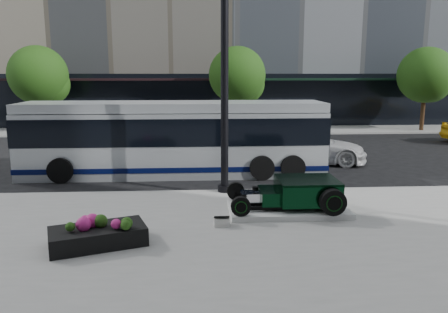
{
  "coord_description": "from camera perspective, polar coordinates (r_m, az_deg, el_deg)",
  "views": [
    {
      "loc": [
        -1.72,
        -16.51,
        4.08
      ],
      "look_at": [
        -0.79,
        -1.59,
        1.2
      ],
      "focal_mm": 35.0,
      "sensor_mm": 36.0,
      "label": 1
    }
  ],
  "objects": [
    {
      "name": "ground",
      "position": [
        17.1,
        2.32,
        -2.91
      ],
      "size": [
        120.0,
        120.0,
        0.0
      ],
      "primitive_type": "plane",
      "color": "black",
      "rests_on": "ground"
    },
    {
      "name": "info_plaque",
      "position": [
        11.58,
        -0.32,
        -8.43
      ],
      "size": [
        0.4,
        0.3,
        0.31
      ],
      "color": "silver",
      "rests_on": "sidewalk_near"
    },
    {
      "name": "lamppost",
      "position": [
        14.31,
        0.08,
        10.59
      ],
      "size": [
        0.46,
        0.46,
        8.39
      ],
      "color": "black",
      "rests_on": "sidewalk_near"
    },
    {
      "name": "sidewalk_far",
      "position": [
        30.82,
        -0.33,
        3.41
      ],
      "size": [
        70.0,
        4.0,
        0.12
      ],
      "primitive_type": "cube",
      "color": "gray",
      "rests_on": "ground"
    },
    {
      "name": "street_trees",
      "position": [
        29.72,
        2.01,
        10.3
      ],
      "size": [
        29.8,
        3.8,
        5.7
      ],
      "color": "black",
      "rests_on": "sidewalk_far"
    },
    {
      "name": "flower_planter",
      "position": [
        10.72,
        -16.16,
        -9.76
      ],
      "size": [
        2.39,
        1.73,
        0.7
      ],
      "color": "black",
      "rests_on": "sidewalk_near"
    },
    {
      "name": "transit_bus",
      "position": [
        17.78,
        -6.46,
        2.45
      ],
      "size": [
        12.12,
        2.88,
        2.92
      ],
      "color": "silver",
      "rests_on": "ground"
    },
    {
      "name": "hot_rod",
      "position": [
        12.81,
        9.84,
        -4.57
      ],
      "size": [
        3.22,
        2.0,
        0.81
      ],
      "color": "black",
      "rests_on": "display_plinth"
    },
    {
      "name": "display_plinth",
      "position": [
        12.88,
        8.31,
        -6.77
      ],
      "size": [
        3.4,
        1.8,
        0.15
      ],
      "primitive_type": "cube",
      "color": "silver",
      "rests_on": "sidewalk_near"
    },
    {
      "name": "white_sedan",
      "position": [
        20.37,
        10.71,
        1.37
      ],
      "size": [
        5.66,
        3.19,
        1.55
      ],
      "primitive_type": "imported",
      "rotation": [
        0.0,
        0.0,
        1.37
      ],
      "color": "silver",
      "rests_on": "ground"
    }
  ]
}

